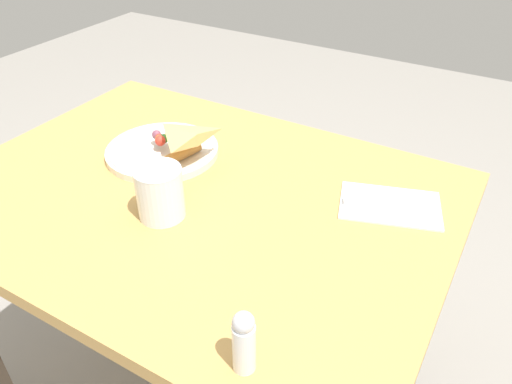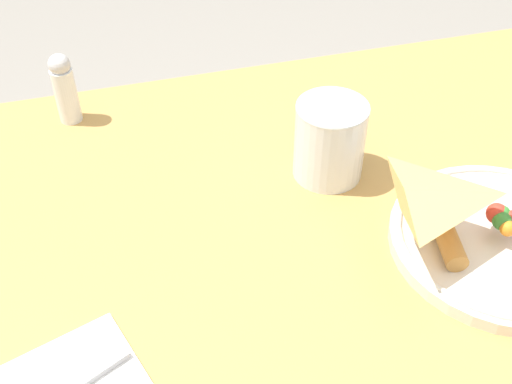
% 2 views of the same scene
% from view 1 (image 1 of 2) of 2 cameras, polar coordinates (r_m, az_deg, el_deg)
% --- Properties ---
extents(dining_table, '(1.01, 0.74, 0.75)m').
position_cam_1_polar(dining_table, '(1.09, -6.50, -5.23)').
color(dining_table, tan).
rests_on(dining_table, ground_plane).
extents(plate_pizza, '(0.25, 0.25, 0.05)m').
position_cam_1_polar(plate_pizza, '(1.14, -10.56, 4.83)').
color(plate_pizza, silver).
rests_on(plate_pizza, dining_table).
extents(milk_glass, '(0.09, 0.09, 0.10)m').
position_cam_1_polar(milk_glass, '(0.94, -10.92, -0.17)').
color(milk_glass, white).
rests_on(milk_glass, dining_table).
extents(napkin_folded, '(0.22, 0.18, 0.00)m').
position_cam_1_polar(napkin_folded, '(1.00, 15.06, -1.49)').
color(napkin_folded, white).
rests_on(napkin_folded, dining_table).
extents(butter_knife, '(0.17, 0.10, 0.01)m').
position_cam_1_polar(butter_knife, '(1.00, 14.61, -1.24)').
color(butter_knife, '#B2B2B7').
rests_on(butter_knife, napkin_folded).
extents(salt_shaker, '(0.03, 0.03, 0.10)m').
position_cam_1_polar(salt_shaker, '(0.67, -1.39, -16.70)').
color(salt_shaker, white).
rests_on(salt_shaker, dining_table).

